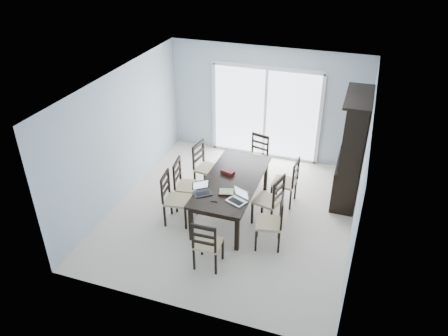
{
  "coord_description": "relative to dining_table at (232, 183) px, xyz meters",
  "views": [
    {
      "loc": [
        2.08,
        -6.56,
        5.04
      ],
      "look_at": [
        -0.15,
        0.0,
        0.97
      ],
      "focal_mm": 35.0,
      "sensor_mm": 36.0,
      "label": 1
    }
  ],
  "objects": [
    {
      "name": "floor",
      "position": [
        0.0,
        0.0,
        -0.67
      ],
      "size": [
        5.0,
        5.0,
        0.0
      ],
      "primitive_type": "plane",
      "color": "#EFE2CD",
      "rests_on": "ground"
    },
    {
      "name": "ceiling",
      "position": [
        0.0,
        0.0,
        1.93
      ],
      "size": [
        5.0,
        5.0,
        0.0
      ],
      "primitive_type": "plane",
      "rotation": [
        3.14,
        0.0,
        0.0
      ],
      "color": "white",
      "rests_on": "back_wall"
    },
    {
      "name": "back_wall",
      "position": [
        0.0,
        2.5,
        0.63
      ],
      "size": [
        4.5,
        0.02,
        2.6
      ],
      "primitive_type": "cube",
      "color": "#A7B8C8",
      "rests_on": "floor"
    },
    {
      "name": "wall_left",
      "position": [
        -2.25,
        0.0,
        0.63
      ],
      "size": [
        0.02,
        5.0,
        2.6
      ],
      "primitive_type": "cube",
      "color": "#A7B8C8",
      "rests_on": "floor"
    },
    {
      "name": "wall_right",
      "position": [
        2.25,
        0.0,
        0.63
      ],
      "size": [
        0.02,
        5.0,
        2.6
      ],
      "primitive_type": "cube",
      "color": "#A7B8C8",
      "rests_on": "floor"
    },
    {
      "name": "balcony",
      "position": [
        0.0,
        3.5,
        -0.72
      ],
      "size": [
        4.5,
        2.0,
        0.1
      ],
      "primitive_type": "cube",
      "color": "gray",
      "rests_on": "ground"
    },
    {
      "name": "railing",
      "position": [
        0.0,
        4.5,
        -0.12
      ],
      "size": [
        4.5,
        0.06,
        1.1
      ],
      "primitive_type": "cube",
      "color": "#99999E",
      "rests_on": "balcony"
    },
    {
      "name": "dining_table",
      "position": [
        0.0,
        0.0,
        0.0
      ],
      "size": [
        1.0,
        2.2,
        0.75
      ],
      "color": "black",
      "rests_on": "floor"
    },
    {
      "name": "china_hutch",
      "position": [
        2.02,
        1.25,
        0.4
      ],
      "size": [
        0.5,
        1.38,
        2.2
      ],
      "color": "black",
      "rests_on": "floor"
    },
    {
      "name": "sliding_door",
      "position": [
        0.0,
        2.48,
        0.41
      ],
      "size": [
        2.52,
        0.05,
        2.18
      ],
      "color": "silver",
      "rests_on": "floor"
    },
    {
      "name": "chair_left_near",
      "position": [
        -0.96,
        -0.6,
        -0.05
      ],
      "size": [
        0.51,
        0.5,
        1.17
      ],
      "rotation": [
        0.0,
        0.0,
        -1.44
      ],
      "color": "black",
      "rests_on": "floor"
    },
    {
      "name": "chair_left_mid",
      "position": [
        -0.94,
        -0.11,
        -0.04
      ],
      "size": [
        0.52,
        0.51,
        1.19
      ],
      "rotation": [
        0.0,
        0.0,
        -1.42
      ],
      "color": "black",
      "rests_on": "floor"
    },
    {
      "name": "chair_left_far",
      "position": [
        -0.83,
        0.68,
        -0.05
      ],
      "size": [
        0.52,
        0.51,
        1.18
      ],
      "rotation": [
        0.0,
        0.0,
        -1.72
      ],
      "color": "black",
      "rests_on": "floor"
    },
    {
      "name": "chair_right_near",
      "position": [
        0.98,
        -0.68,
        -0.07
      ],
      "size": [
        0.52,
        0.51,
        1.14
      ],
      "rotation": [
        0.0,
        0.0,
        1.77
      ],
      "color": "black",
      "rests_on": "floor"
    },
    {
      "name": "chair_right_mid",
      "position": [
        0.8,
        -0.08,
        -0.06
      ],
      "size": [
        0.54,
        0.53,
        1.17
      ],
      "rotation": [
        0.0,
        0.0,
        1.33
      ],
      "color": "black",
      "rests_on": "floor"
    },
    {
      "name": "chair_right_far",
      "position": [
        0.97,
        0.66,
        -0.07
      ],
      "size": [
        0.47,
        0.45,
        1.14
      ],
      "rotation": [
        0.0,
        0.0,
        1.51
      ],
      "color": "black",
      "rests_on": "floor"
    },
    {
      "name": "chair_end_near",
      "position": [
        0.09,
        -1.59,
        -0.1
      ],
      "size": [
        0.42,
        0.43,
        1.09
      ],
      "rotation": [
        0.0,
        0.0,
        0.03
      ],
      "color": "black",
      "rests_on": "floor"
    },
    {
      "name": "chair_end_far",
      "position": [
        0.09,
        1.51,
        -0.09
      ],
      "size": [
        0.51,
        0.52,
        1.11
      ],
      "rotation": [
        0.0,
        0.0,
        2.88
      ],
      "color": "black",
      "rests_on": "floor"
    },
    {
      "name": "laptop_dark",
      "position": [
        -0.34,
        -0.62,
        0.13
      ],
      "size": [
        0.37,
        0.36,
        0.21
      ],
      "rotation": [
        0.0,
        0.0,
        0.64
      ],
      "color": "black",
      "rests_on": "dining_table"
    },
    {
      "name": "laptop_silver",
      "position": [
        0.29,
        -0.66,
        0.13
      ],
      "size": [
        0.39,
        0.34,
        0.22
      ],
      "rotation": [
        0.0,
        0.0,
        -0.42
      ],
      "color": "#B3B3B5",
      "rests_on": "dining_table"
    },
    {
      "name": "book_stack",
      "position": [
        0.04,
        -0.46,
        0.1
      ],
      "size": [
        0.29,
        0.25,
        0.04
      ],
      "rotation": [
        0.0,
        0.0,
        0.14
      ],
      "color": "maroon",
      "rests_on": "dining_table"
    },
    {
      "name": "cell_phone",
      "position": [
        -0.07,
        -0.77,
        0.08
      ],
      "size": [
        0.12,
        0.07,
        0.01
      ],
      "primitive_type": "cube",
      "rotation": [
        0.0,
        0.0,
        0.2
      ],
      "color": "black",
      "rests_on": "dining_table"
    },
    {
      "name": "game_box",
      "position": [
        -0.14,
        0.19,
        0.11
      ],
      "size": [
        0.28,
        0.19,
        0.06
      ],
      "primitive_type": "cube",
      "rotation": [
        0.0,
        0.0,
        -0.28
      ],
      "color": "#521019",
      "rests_on": "dining_table"
    },
    {
      "name": "hot_tub",
      "position": [
        -0.92,
        3.43,
        -0.22
      ],
      "size": [
        1.91,
        1.75,
        0.9
      ],
      "rotation": [
        0.0,
        0.0,
        -0.12
      ],
      "color": "brown",
      "rests_on": "balcony"
    }
  ]
}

